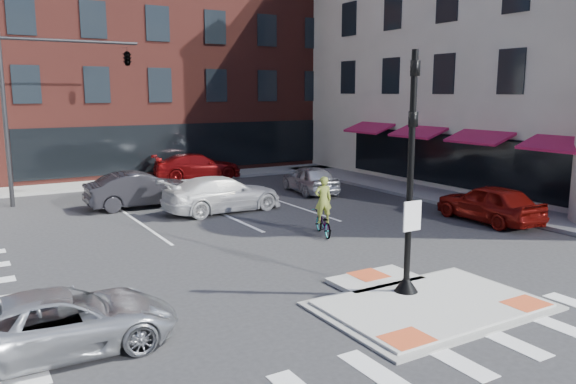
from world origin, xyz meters
TOP-DOWN VIEW (x-y plane):
  - ground at (0.00, 0.00)m, footprint 120.00×120.00m
  - refuge_island at (0.00, -0.26)m, footprint 5.40×4.65m
  - sidewalk_e at (10.80, 10.00)m, footprint 3.00×24.00m
  - sidewalk_n at (3.00, 22.00)m, footprint 26.00×3.00m
  - building_n at (3.00, 31.99)m, footprint 24.40×18.40m
  - building_e at (21.54, 11.50)m, footprint 21.90×23.90m
  - building_far_left at (-4.00, 52.00)m, footprint 10.00×12.00m
  - building_far_right at (9.00, 54.00)m, footprint 12.00×12.00m
  - signal_pole at (0.00, 0.40)m, footprint 0.60×0.60m
  - mast_arm_signal at (-3.47, 18.00)m, footprint 6.10×2.24m
  - silver_suv at (-8.02, 1.55)m, footprint 4.58×2.22m
  - red_sedan at (8.50, 4.91)m, footprint 1.99×4.55m
  - white_pickup at (0.24, 12.17)m, footprint 5.39×2.44m
  - bg_car_dark at (-2.50, 14.91)m, footprint 4.85×1.73m
  - bg_car_silver at (5.94, 14.02)m, footprint 2.32×4.43m
  - bg_car_red at (2.81, 21.50)m, footprint 5.42×2.86m
  - cyclist at (1.66, 6.56)m, footprint 1.07×1.79m

SIDE VIEW (x-z plane):
  - ground at x=0.00m, z-range 0.00..0.00m
  - refuge_island at x=0.00m, z-range -0.01..0.11m
  - sidewalk_e at x=10.80m, z-range 0.00..0.15m
  - sidewalk_n at x=3.00m, z-range 0.00..0.15m
  - silver_suv at x=-8.02m, z-range 0.00..1.26m
  - bg_car_silver at x=5.94m, z-range 0.00..1.44m
  - cyclist at x=1.66m, z-range -0.35..1.80m
  - bg_car_red at x=2.81m, z-range 0.00..1.50m
  - red_sedan at x=8.50m, z-range 0.00..1.53m
  - white_pickup at x=0.24m, z-range 0.00..1.53m
  - bg_car_dark at x=-2.50m, z-range 0.00..1.59m
  - signal_pole at x=0.00m, z-range -0.63..5.35m
  - building_far_left at x=-4.00m, z-range 0.00..10.00m
  - building_far_right at x=9.00m, z-range 0.00..12.00m
  - mast_arm_signal at x=-3.47m, z-range 2.21..10.21m
  - building_n at x=3.00m, z-range 0.05..15.55m
  - building_e at x=21.54m, z-range -0.81..16.89m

